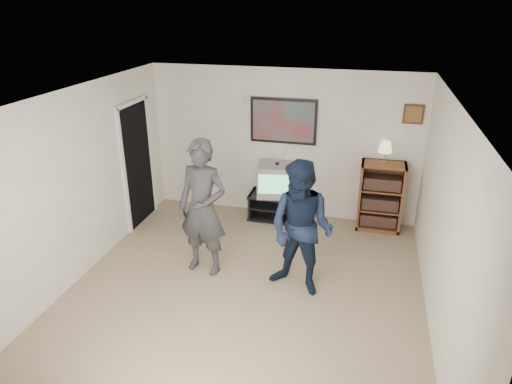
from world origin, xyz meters
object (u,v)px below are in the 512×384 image
at_px(crt_television, 277,180).
at_px(bookshelf, 381,196).
at_px(person_short, 301,229).
at_px(media_stand, 276,206).
at_px(person_tall, 203,208).

distance_m(crt_television, bookshelf, 1.70).
bearing_deg(person_short, crt_television, 127.11).
distance_m(media_stand, bookshelf, 1.74).
relative_size(media_stand, crt_television, 1.42).
distance_m(bookshelf, person_short, 2.26).
height_order(crt_television, bookshelf, bookshelf).
relative_size(crt_television, person_short, 0.36).
xyz_separation_m(media_stand, person_short, (0.72, -1.96, 0.65)).
xyz_separation_m(bookshelf, person_tall, (-2.32, -1.86, 0.37)).
xyz_separation_m(media_stand, crt_television, (0.01, 0.00, 0.49)).
height_order(bookshelf, person_short, person_short).
xyz_separation_m(bookshelf, person_short, (-0.98, -2.01, 0.31)).
bearing_deg(person_short, bookshelf, 81.19).
height_order(crt_television, person_short, person_short).
height_order(person_tall, person_short, person_tall).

